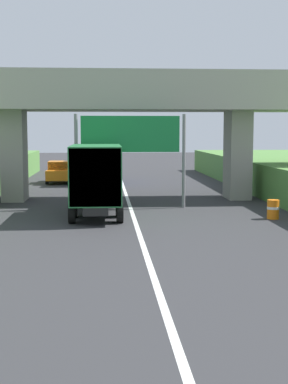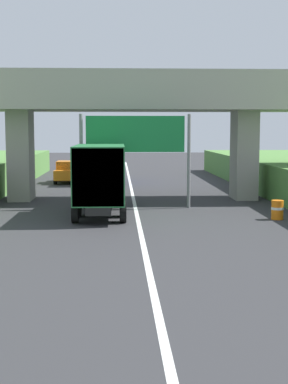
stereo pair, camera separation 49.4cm
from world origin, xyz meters
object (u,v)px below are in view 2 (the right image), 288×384
Objects in this scene: overhead_highway_sign at (135,140)px; car_orange at (67,172)px; truck_green at (101,176)px; construction_barrel_3 at (277,210)px; truck_blue at (106,158)px.

car_orange is at bearing 108.75° from overhead_highway_sign.
car_orange is at bearing 100.63° from truck_green.
overhead_highway_sign is at bearing 53.06° from truck_green.
car_orange reaches higher than construction_barrel_3.
overhead_highway_sign is 6.53× the size of construction_barrel_3.
overhead_highway_sign reaches higher than car_orange.
overhead_highway_sign is 1.43× the size of car_orange.
truck_blue is at bearing 114.10° from construction_barrel_3.
truck_green is at bearing -126.94° from overhead_highway_sign.
truck_blue is at bearing 2.68° from car_orange.
truck_green is at bearing -79.37° from car_orange.
overhead_highway_sign is at bearing 148.02° from construction_barrel_3.
truck_green is 17.25m from car_orange.
truck_blue is 3.24m from car_orange.
car_orange is at bearing -177.32° from truck_blue.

